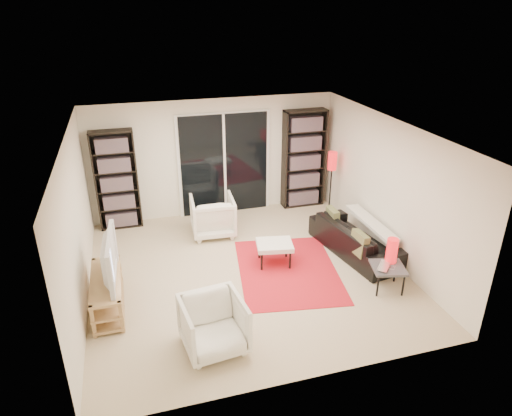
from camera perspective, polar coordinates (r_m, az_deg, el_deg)
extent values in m
plane|color=beige|center=(7.68, -1.18, -7.92)|extent=(5.00, 5.00, 0.00)
cube|color=white|center=(9.39, -5.25, 6.27)|extent=(5.00, 0.02, 2.40)
cube|color=white|center=(5.05, 6.27, -10.94)|extent=(5.00, 0.02, 2.40)
cube|color=white|center=(6.97, -21.54, -2.09)|extent=(0.02, 5.00, 2.40)
cube|color=white|center=(8.07, 16.16, 2.29)|extent=(0.02, 5.00, 2.40)
cube|color=white|center=(6.71, -1.35, 9.66)|extent=(5.00, 5.00, 0.02)
cube|color=white|center=(9.45, -3.98, 5.47)|extent=(1.92, 0.06, 2.16)
cube|color=black|center=(9.42, -3.94, 5.40)|extent=(1.80, 0.02, 2.10)
cube|color=white|center=(9.41, -3.92, 5.38)|extent=(0.05, 0.02, 2.10)
cube|color=black|center=(9.17, -17.03, 3.33)|extent=(0.80, 0.30, 1.95)
cube|color=olive|center=(9.15, -17.03, 3.29)|extent=(0.70, 0.22, 1.85)
cube|color=black|center=(9.81, 5.97, 6.12)|extent=(0.90, 0.30, 2.10)
cube|color=olive|center=(9.79, 6.01, 6.08)|extent=(0.80, 0.22, 2.00)
cube|color=tan|center=(6.93, -18.31, -8.55)|extent=(0.42, 1.32, 0.04)
cube|color=tan|center=(7.06, -18.06, -10.12)|extent=(0.42, 1.32, 0.03)
cube|color=tan|center=(7.16, -17.87, -11.38)|extent=(0.42, 1.32, 0.04)
cube|color=tan|center=(6.57, -19.70, -13.26)|extent=(0.05, 0.05, 0.50)
cube|color=tan|center=(7.59, -19.40, -7.68)|extent=(0.05, 0.05, 0.50)
cube|color=tan|center=(6.54, -16.48, -12.95)|extent=(0.05, 0.05, 0.50)
cube|color=tan|center=(7.57, -16.67, -7.39)|extent=(0.05, 0.05, 0.50)
imported|color=black|center=(6.75, -18.53, -6.03)|extent=(0.21, 1.15, 0.66)
cube|color=red|center=(7.72, 3.98, -7.76)|extent=(1.93, 2.40, 0.01)
imported|color=black|center=(8.28, 12.36, -3.73)|extent=(1.07, 2.02, 0.56)
imported|color=white|center=(8.74, -5.42, -0.98)|extent=(0.86, 0.88, 0.75)
imported|color=white|center=(6.00, -5.32, -14.37)|extent=(0.85, 0.87, 0.72)
cube|color=white|center=(7.72, 2.33, -4.65)|extent=(0.67, 0.59, 0.08)
cylinder|color=black|center=(7.63, 0.72, -6.76)|extent=(0.04, 0.04, 0.32)
cylinder|color=black|center=(7.96, 0.41, -5.31)|extent=(0.04, 0.04, 0.32)
cylinder|color=black|center=(7.69, 4.28, -6.56)|extent=(0.04, 0.04, 0.32)
cylinder|color=black|center=(8.02, 3.81, -5.13)|extent=(0.04, 0.04, 0.32)
cube|color=#47464B|center=(7.35, 16.20, -7.17)|extent=(0.59, 0.59, 0.04)
cylinder|color=black|center=(7.23, 14.98, -9.34)|extent=(0.03, 0.03, 0.38)
cylinder|color=black|center=(7.55, 14.18, -7.71)|extent=(0.03, 0.03, 0.38)
cylinder|color=black|center=(7.35, 17.94, -9.14)|extent=(0.03, 0.03, 0.38)
cylinder|color=black|center=(7.66, 17.01, -7.55)|extent=(0.03, 0.03, 0.38)
imported|color=silver|center=(7.29, 16.10, -7.12)|extent=(0.42, 0.42, 0.03)
cylinder|color=red|center=(7.38, 16.62, -5.10)|extent=(0.18, 0.18, 0.40)
cylinder|color=black|center=(9.79, 9.06, -0.63)|extent=(0.20, 0.20, 0.03)
cylinder|color=black|center=(9.59, 9.25, 2.06)|extent=(0.03, 0.03, 1.02)
cylinder|color=red|center=(9.36, 9.53, 5.84)|extent=(0.18, 0.18, 0.37)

